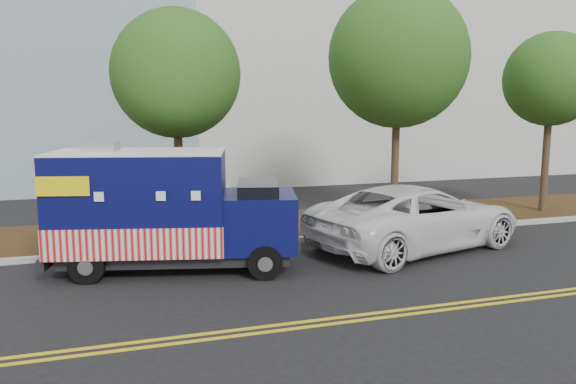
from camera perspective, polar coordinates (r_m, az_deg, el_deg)
name	(u,v)px	position (r m, az deg, el deg)	size (l,w,h in m)	color
ground	(194,264)	(14.47, -9.52, -7.23)	(120.00, 120.00, 0.00)	black
curb	(187,248)	(15.79, -10.25, -5.60)	(120.00, 0.18, 0.15)	#9E9E99
mulch_strip	(178,232)	(17.81, -11.12, -3.97)	(120.00, 4.00, 0.15)	black
centerline_near	(230,331)	(10.31, -5.93, -13.85)	(120.00, 0.10, 0.01)	gold
centerline_far	(233,336)	(10.09, -5.63, -14.38)	(120.00, 0.10, 0.01)	gold
tree_b	(176,74)	(17.02, -11.30, 11.66)	(3.76, 3.76, 6.76)	#38281C
tree_c	(398,58)	(19.40, 11.12, 13.22)	(4.65, 4.65, 7.84)	#38281C
tree_d	(551,80)	(22.26, 25.18, 10.28)	(3.31, 3.31, 6.53)	#38281C
sign_post	(117,210)	(15.70, -17.03, -1.73)	(0.06, 0.06, 2.40)	#473828
food_truck	(163,213)	(13.83, -12.62, -2.08)	(6.21, 3.44, 3.10)	black
white_car	(417,217)	(16.05, 12.93, -2.47)	(2.95, 6.39, 1.78)	white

